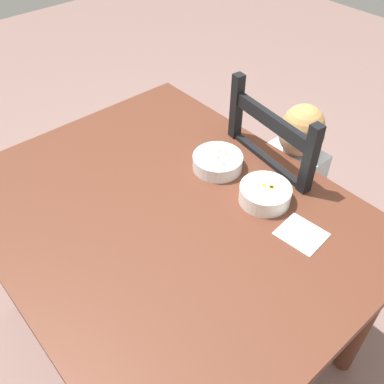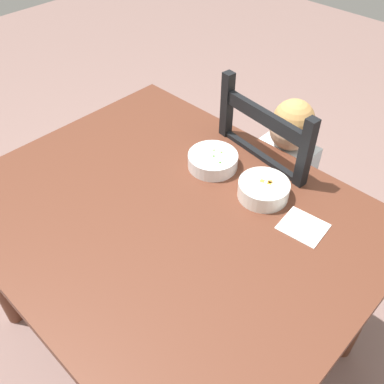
{
  "view_description": "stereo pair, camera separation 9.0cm",
  "coord_description": "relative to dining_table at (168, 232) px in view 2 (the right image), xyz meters",
  "views": [
    {
      "loc": [
        0.79,
        -0.58,
        1.75
      ],
      "look_at": [
        0.03,
        0.08,
        0.82
      ],
      "focal_mm": 40.19,
      "sensor_mm": 36.0,
      "label": 1
    },
    {
      "loc": [
        0.73,
        -0.64,
        1.75
      ],
      "look_at": [
        0.03,
        0.08,
        0.82
      ],
      "focal_mm": 40.19,
      "sensor_mm": 36.0,
      "label": 2
    }
  ],
  "objects": [
    {
      "name": "paper_napkin",
      "position": [
        0.35,
        0.24,
        0.1
      ],
      "size": [
        0.15,
        0.13,
        0.0
      ],
      "primitive_type": "cube",
      "rotation": [
        0.0,
        0.0,
        0.1
      ],
      "color": "white",
      "rests_on": "dining_table"
    },
    {
      "name": "child_figure",
      "position": [
        0.07,
        0.56,
        -0.05
      ],
      "size": [
        0.32,
        0.31,
        0.94
      ],
      "color": "silver",
      "rests_on": "ground"
    },
    {
      "name": "bowl_of_peas",
      "position": [
        -0.05,
        0.27,
        0.13
      ],
      "size": [
        0.18,
        0.18,
        0.05
      ],
      "color": "white",
      "rests_on": "dining_table"
    },
    {
      "name": "spoon",
      "position": [
        0.1,
        0.3,
        0.1
      ],
      "size": [
        0.14,
        0.05,
        0.01
      ],
      "color": "silver",
      "rests_on": "dining_table"
    },
    {
      "name": "dining_table",
      "position": [
        0.0,
        0.0,
        0.0
      ],
      "size": [
        1.3,
        1.04,
        0.77
      ],
      "color": "brown",
      "rests_on": "ground"
    },
    {
      "name": "ground_plane",
      "position": [
        0.0,
        0.0,
        -0.67
      ],
      "size": [
        8.0,
        8.0,
        0.0
      ],
      "primitive_type": "plane",
      "color": "#886962"
    },
    {
      "name": "bowl_of_carrots",
      "position": [
        0.18,
        0.27,
        0.13
      ],
      "size": [
        0.17,
        0.17,
        0.06
      ],
      "color": "white",
      "rests_on": "dining_table"
    },
    {
      "name": "dining_chair",
      "position": [
        0.06,
        0.56,
        -0.2
      ],
      "size": [
        0.47,
        0.47,
        1.03
      ],
      "color": "black",
      "rests_on": "ground"
    }
  ]
}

